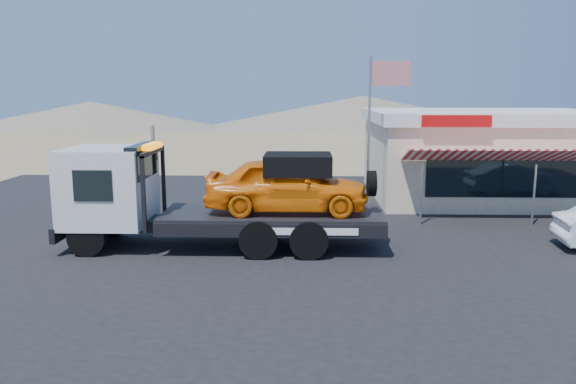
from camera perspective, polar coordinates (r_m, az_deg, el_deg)
name	(u,v)px	position (r m, az deg, el deg)	size (l,w,h in m)	color
ground	(230,249)	(17.45, -5.95, -5.74)	(120.00, 120.00, 0.00)	olive
asphalt_lot	(296,226)	(20.20, 0.81, -3.44)	(32.00, 24.00, 0.02)	black
tow_truck	(214,192)	(17.29, -7.50, -0.05)	(9.59, 2.84, 3.21)	black
jerky_store	(485,153)	(27.03, 19.38, 3.71)	(10.40, 9.97, 3.90)	beige
flagpole	(375,119)	(21.32, 8.87, 7.36)	(1.55, 0.10, 6.00)	#99999E
distant_hills	(210,114)	(72.83, -7.96, 7.83)	(126.00, 48.00, 4.20)	#726B59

